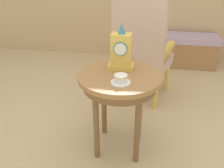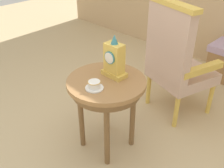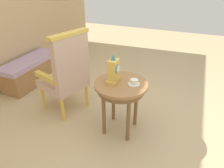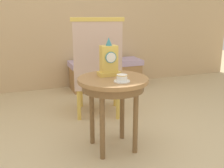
% 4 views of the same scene
% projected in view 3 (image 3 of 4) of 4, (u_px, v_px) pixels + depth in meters
% --- Properties ---
extents(ground_plane, '(10.00, 10.00, 0.00)m').
position_uv_depth(ground_plane, '(127.00, 128.00, 2.66)').
color(ground_plane, tan).
extents(side_table, '(0.61, 0.61, 0.66)m').
position_uv_depth(side_table, '(121.00, 90.00, 2.38)').
color(side_table, '#9E7042').
rests_on(side_table, ground).
extents(teacup_left, '(0.13, 0.13, 0.06)m').
position_uv_depth(teacup_left, '(134.00, 82.00, 2.30)').
color(teacup_left, white).
rests_on(teacup_left, side_table).
extents(mantel_clock, '(0.19, 0.11, 0.34)m').
position_uv_depth(mantel_clock, '(113.00, 71.00, 2.30)').
color(mantel_clock, gold).
rests_on(mantel_clock, side_table).
extents(armchair, '(0.67, 0.67, 1.14)m').
position_uv_depth(armchair, '(67.00, 72.00, 2.73)').
color(armchair, '#CCA893').
rests_on(armchair, ground).
extents(window_bench, '(1.12, 0.40, 0.44)m').
position_uv_depth(window_bench, '(31.00, 71.00, 3.64)').
color(window_bench, '#B299B7').
rests_on(window_bench, ground).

